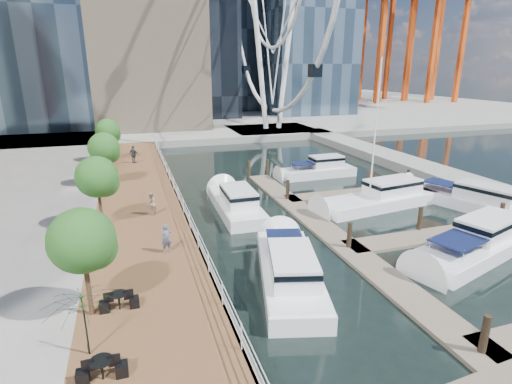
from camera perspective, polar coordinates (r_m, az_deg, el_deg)
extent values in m
plane|color=black|center=(18.35, 17.80, -19.40)|extent=(520.00, 520.00, 0.00)
cube|color=brown|center=(28.54, -16.03, -4.42)|extent=(6.00, 60.00, 1.00)
cube|color=#595954|center=(28.73, -10.05, -3.85)|extent=(0.25, 60.00, 1.00)
cube|color=gray|center=(114.49, -13.32, 11.67)|extent=(200.00, 114.00, 1.00)
cube|color=gray|center=(44.32, 24.32, 2.37)|extent=(4.00, 60.00, 1.00)
cube|color=gray|center=(68.54, 2.33, 8.66)|extent=(14.00, 12.00, 1.00)
cube|color=#6D6051|center=(27.06, 10.92, -6.16)|extent=(2.00, 32.00, 0.20)
cube|color=#6D6051|center=(28.86, 23.44, -5.82)|extent=(12.00, 2.00, 0.20)
cube|color=#6D6051|center=(36.42, 13.29, -0.17)|extent=(12.00, 2.00, 0.20)
cylinder|color=white|center=(67.04, 0.34, 20.05)|extent=(0.80, 0.80, 26.00)
cylinder|color=white|center=(68.76, 4.56, 19.93)|extent=(0.80, 0.80, 26.00)
cylinder|color=#3F2B1C|center=(17.94, -22.80, -12.54)|extent=(0.20, 0.20, 2.40)
sphere|color=#265B1E|center=(17.04, -23.62, -6.36)|extent=(2.60, 2.60, 2.60)
cylinder|color=#3F2B1C|center=(27.11, -21.30, -2.27)|extent=(0.20, 0.20, 2.40)
sphere|color=#265B1E|center=(26.52, -21.78, 2.02)|extent=(2.60, 2.60, 2.60)
cylinder|color=#3F2B1C|center=(36.71, -20.58, 2.73)|extent=(0.20, 0.20, 2.40)
sphere|color=#265B1E|center=(36.29, -20.92, 5.94)|extent=(2.60, 2.60, 2.60)
cylinder|color=#3F2B1C|center=(46.49, -20.15, 5.64)|extent=(0.20, 0.20, 2.40)
sphere|color=#265B1E|center=(46.15, -20.42, 8.19)|extent=(2.60, 2.60, 2.60)
imported|color=#50536B|center=(22.46, -12.66, -6.49)|extent=(0.66, 0.48, 1.65)
imported|color=gray|center=(28.29, -14.75, -1.65)|extent=(0.82, 0.94, 1.65)
imported|color=#30363D|center=(44.58, -17.07, 5.14)|extent=(1.15, 1.07, 1.89)
imported|color=#0E3513|center=(15.70, -23.16, -17.01)|extent=(3.42, 3.45, 2.45)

